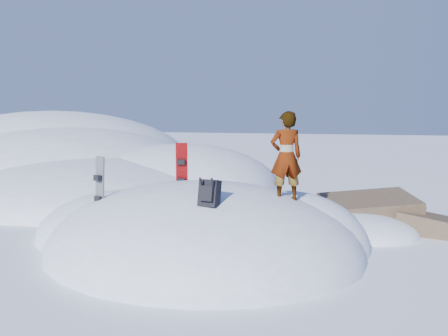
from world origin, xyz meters
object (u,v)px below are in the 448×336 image
(snowboard_red, at_px, (182,173))
(snowboard_dark, at_px, (99,191))
(person, at_px, (286,156))
(backpack, at_px, (209,193))

(snowboard_red, bearing_deg, snowboard_dark, -160.75)
(person, bearing_deg, snowboard_dark, -16.68)
(backpack, relative_size, person, 0.32)
(snowboard_dark, distance_m, person, 4.12)
(backpack, bearing_deg, person, 55.23)
(snowboard_dark, height_order, backpack, snowboard_dark)
(person, bearing_deg, backpack, 22.53)
(snowboard_dark, xyz_separation_m, person, (3.99, 0.63, 0.80))
(snowboard_red, bearing_deg, person, -36.93)
(snowboard_red, height_order, snowboard_dark, snowboard_red)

